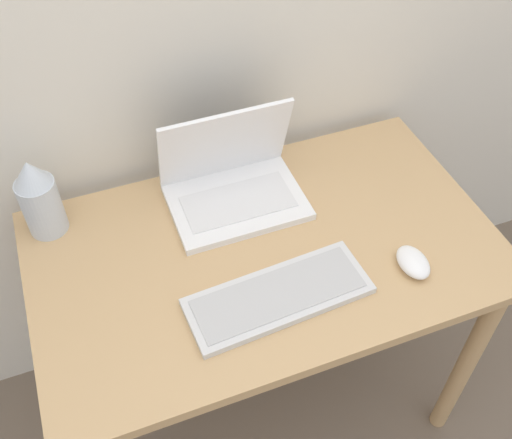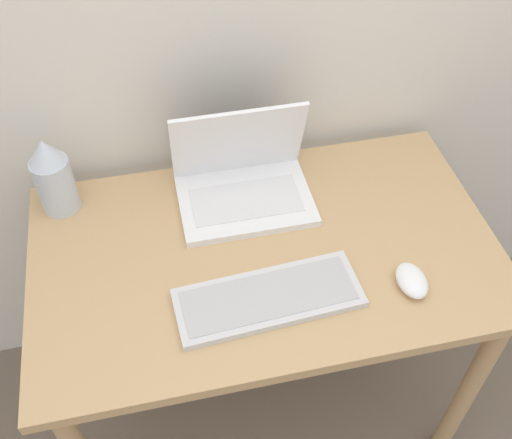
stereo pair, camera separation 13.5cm
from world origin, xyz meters
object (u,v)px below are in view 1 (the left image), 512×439
at_px(keyboard, 278,296).
at_px(mouse, 413,262).
at_px(laptop, 232,182).
at_px(vase, 39,197).

relative_size(keyboard, mouse, 4.17).
xyz_separation_m(laptop, keyboard, (-0.01, -0.34, -0.04)).
bearing_deg(keyboard, laptop, 88.08).
bearing_deg(keyboard, mouse, -5.13).
height_order(mouse, vase, vase).
bearing_deg(laptop, mouse, -49.62).
distance_m(keyboard, mouse, 0.32).
height_order(keyboard, mouse, mouse).
bearing_deg(laptop, keyboard, -91.92).
distance_m(laptop, vase, 0.46).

